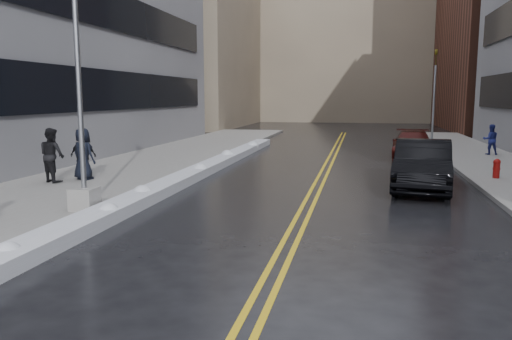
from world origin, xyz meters
The scene contains 16 objects.
ground centered at (0.00, 0.00, 0.00)m, with size 160.00×160.00×0.00m, color black.
sidewalk_west centered at (-5.75, 10.00, 0.07)m, with size 5.50×50.00×0.15m, color gray.
lane_line_left centered at (2.35, 10.00, 0.00)m, with size 0.12×50.00×0.01m, color gold.
lane_line_right centered at (2.65, 10.00, 0.00)m, with size 0.12×50.00×0.01m, color gold.
snow_ridge centered at (-2.45, 8.00, 0.17)m, with size 0.90×30.00×0.34m, color silver.
building_west_far centered at (-15.50, 44.00, 9.00)m, with size 14.00×22.00×18.00m, color gray.
building_far centered at (2.00, 60.00, 11.00)m, with size 36.00×16.00×22.00m, color gray.
lamppost centered at (-3.30, 2.00, 2.53)m, with size 0.65×0.65×7.62m.
fire_hydrant centered at (9.00, 10.00, 0.55)m, with size 0.26×0.26×0.73m.
traffic_signal centered at (8.50, 24.00, 3.40)m, with size 0.16×0.20×6.00m.
pedestrian_b centered at (-6.79, 5.78, 1.12)m, with size 0.95×0.74×1.95m, color black.
pedestrian_c centered at (-5.99, 6.50, 1.10)m, with size 0.93×0.60×1.90m, color black.
pedestrian_d centered at (-6.15, 6.76, 1.01)m, with size 1.00×0.42×1.71m, color black.
pedestrian_east centered at (10.67, 18.18, 0.94)m, with size 0.77×0.60×1.59m, color navy.
car_black centered at (6.08, 7.79, 0.85)m, with size 1.81×5.18×1.71m, color black.
car_maroon centered at (6.60, 16.58, 0.73)m, with size 2.03×5.00×1.45m, color #3C0C09.
Camera 1 is at (3.96, -9.99, 3.19)m, focal length 35.00 mm.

